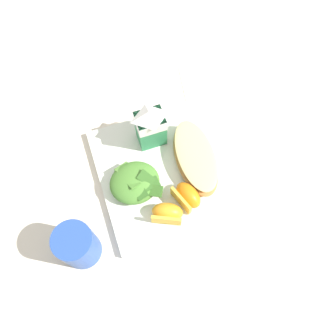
% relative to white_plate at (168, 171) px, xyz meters
% --- Properties ---
extents(ground, '(3.00, 3.00, 0.00)m').
position_rel_white_plate_xyz_m(ground, '(0.00, 0.00, -0.01)').
color(ground, beige).
extents(white_plate, '(0.28, 0.28, 0.02)m').
position_rel_white_plate_xyz_m(white_plate, '(0.00, 0.00, 0.00)').
color(white_plate, white).
rests_on(white_plate, ground).
extents(cheesy_pizza_bread, '(0.09, 0.17, 0.04)m').
position_rel_white_plate_xyz_m(cheesy_pizza_bread, '(0.06, 0.00, 0.03)').
color(cheesy_pizza_bread, '#B77F42').
rests_on(cheesy_pizza_bread, white_plate).
extents(green_salad_pile, '(0.10, 0.10, 0.05)m').
position_rel_white_plate_xyz_m(green_salad_pile, '(-0.07, -0.01, 0.03)').
color(green_salad_pile, '#4C8433').
rests_on(green_salad_pile, white_plate).
extents(milk_carton, '(0.06, 0.04, 0.11)m').
position_rel_white_plate_xyz_m(milk_carton, '(-0.01, 0.08, 0.07)').
color(milk_carton, '#2D8451').
rests_on(milk_carton, white_plate).
extents(orange_wedge_front, '(0.07, 0.06, 0.04)m').
position_rel_white_plate_xyz_m(orange_wedge_front, '(-0.03, -0.09, 0.03)').
color(orange_wedge_front, orange).
rests_on(orange_wedge_front, white_plate).
extents(orange_wedge_middle, '(0.06, 0.07, 0.04)m').
position_rel_white_plate_xyz_m(orange_wedge_middle, '(0.02, -0.07, 0.03)').
color(orange_wedge_middle, orange).
rests_on(orange_wedge_middle, white_plate).
extents(paper_napkin, '(0.13, 0.13, 0.00)m').
position_rel_white_plate_xyz_m(paper_napkin, '(0.16, 0.19, -0.01)').
color(paper_napkin, white).
rests_on(paper_napkin, ground).
extents(drinking_blue_cup, '(0.07, 0.07, 0.10)m').
position_rel_white_plate_xyz_m(drinking_blue_cup, '(-0.21, -0.10, 0.04)').
color(drinking_blue_cup, '#284CA3').
rests_on(drinking_blue_cup, ground).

